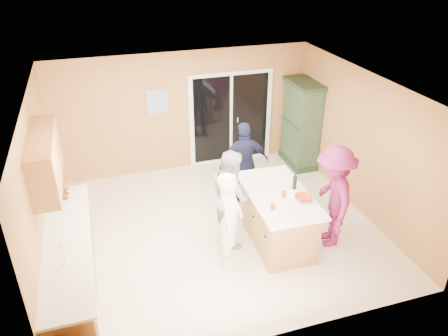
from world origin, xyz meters
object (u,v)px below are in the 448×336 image
object	(u,v)px
kitchen_island	(277,219)
woman_magenta	(333,197)
green_hutch	(301,125)
woman_grey	(231,196)
woman_white	(230,220)
woman_navy	(244,163)

from	to	relation	value
kitchen_island	woman_magenta	size ratio (longest dim) A/B	1.02
green_hutch	woman_grey	xyz separation A→B (m)	(-2.34, -2.17, -0.12)
woman_white	green_hutch	bearing A→B (deg)	-14.28
woman_grey	woman_navy	world-z (taller)	woman_navy
woman_navy	woman_white	bearing A→B (deg)	64.35
green_hutch	woman_grey	world-z (taller)	green_hutch
green_hutch	woman_white	size ratio (longest dim) A/B	1.18
kitchen_island	woman_white	distance (m)	1.06
kitchen_island	woman_magenta	distance (m)	0.99
woman_white	woman_magenta	world-z (taller)	woman_magenta
woman_grey	green_hutch	bearing A→B (deg)	-45.33
woman_white	woman_grey	world-z (taller)	woman_grey
woman_grey	woman_navy	size ratio (longest dim) A/B	1.00
woman_magenta	woman_grey	bearing A→B (deg)	-96.19
green_hutch	woman_magenta	size ratio (longest dim) A/B	1.08
woman_navy	woman_magenta	bearing A→B (deg)	120.42
woman_white	woman_grey	size ratio (longest dim) A/B	0.99
green_hutch	woman_magenta	bearing A→B (deg)	-105.98
kitchen_island	woman_grey	xyz separation A→B (m)	(-0.70, 0.33, 0.38)
woman_white	woman_navy	world-z (taller)	woman_navy
woman_white	kitchen_island	bearing A→B (deg)	-43.04
woman_grey	woman_magenta	xyz separation A→B (m)	(1.54, -0.62, 0.07)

